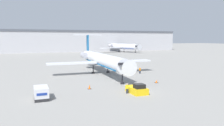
{
  "coord_description": "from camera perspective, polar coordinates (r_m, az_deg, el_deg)",
  "views": [
    {
      "loc": [
        -17.34,
        -31.64,
        9.08
      ],
      "look_at": [
        0.0,
        12.88,
        3.67
      ],
      "focal_mm": 35.0,
      "sensor_mm": 36.0,
      "label": 1
    }
  ],
  "objects": [
    {
      "name": "worker_near_tug",
      "position": [
        36.41,
        3.97,
        -6.62
      ],
      "size": [
        0.4,
        0.24,
        1.65
      ],
      "color": "#232838",
      "rests_on": "ground"
    },
    {
      "name": "worker_by_wing",
      "position": [
        56.97,
        7.3,
        -1.89
      ],
      "size": [
        0.4,
        0.24,
        1.65
      ],
      "color": "#232838",
      "rests_on": "ground"
    },
    {
      "name": "traffic_cone_left",
      "position": [
        39.73,
        -5.91,
        -6.21
      ],
      "size": [
        0.59,
        0.59,
        0.82
      ],
      "color": "black",
      "rests_on": "ground"
    },
    {
      "name": "airplane_main",
      "position": [
        56.12,
        -2.72,
        0.93
      ],
      "size": [
        27.46,
        33.64,
        10.27
      ],
      "color": "silver",
      "rests_on": "ground"
    },
    {
      "name": "pushback_tug",
      "position": [
        36.82,
        6.51,
        -6.87
      ],
      "size": [
        2.34,
        4.17,
        1.71
      ],
      "color": "yellow",
      "rests_on": "ground"
    },
    {
      "name": "traffic_cone_right",
      "position": [
        45.81,
        11.51,
        -4.73
      ],
      "size": [
        0.63,
        0.63,
        0.62
      ],
      "color": "black",
      "rests_on": "ground"
    },
    {
      "name": "airplane_parked_far_left",
      "position": [
        145.03,
        2.74,
        4.37
      ],
      "size": [
        33.64,
        31.37,
        10.61
      ],
      "color": "silver",
      "rests_on": "ground"
    },
    {
      "name": "ground_plane",
      "position": [
        37.21,
        7.28,
        -7.72
      ],
      "size": [
        600.0,
        600.0,
        0.0
      ],
      "primitive_type": "plane",
      "color": "gray"
    },
    {
      "name": "terminal_building",
      "position": [
        152.64,
        -14.83,
        5.59
      ],
      "size": [
        180.0,
        16.8,
        14.59
      ],
      "color": "#B2B2B7",
      "rests_on": "ground"
    },
    {
      "name": "luggage_cart",
      "position": [
        34.67,
        -18.02,
        -7.45
      ],
      "size": [
        2.04,
        3.62,
        1.87
      ],
      "color": "#232326",
      "rests_on": "ground"
    }
  ]
}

